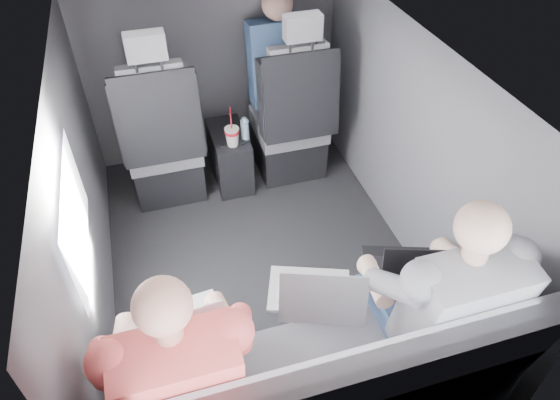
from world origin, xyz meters
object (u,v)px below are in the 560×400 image
object	(u,v)px
water_bottle	(245,129)
laptop_silver	(314,293)
front_seat_left	(164,147)
passenger_rear_right	(434,301)
laptop_black	(409,269)
laptop_white	(180,333)
passenger_front_right	(278,64)
passenger_rear_left	(181,368)
center_console	(230,156)
soda_cup	(232,136)
rear_bench	(326,393)
front_seat_right	(291,126)

from	to	relation	value
water_bottle	laptop_silver	bearing A→B (deg)	-92.47
front_seat_left	passenger_rear_right	size ratio (longest dim) A/B	1.00
water_bottle	laptop_black	world-z (taller)	laptop_black
laptop_white	laptop_black	xyz separation A→B (m)	(1.04, 0.04, -0.00)
laptop_white	passenger_front_right	xyz separation A→B (m)	(0.97, 1.91, 0.12)
laptop_silver	passenger_rear_left	distance (m)	0.63
front_seat_left	passenger_rear_right	xyz separation A→B (m)	(0.95, -1.81, 0.24)
center_console	laptop_silver	bearing A→B (deg)	-88.87
laptop_silver	center_console	bearing A→B (deg)	91.13
soda_cup	laptop_black	xyz separation A→B (m)	(0.49, -1.51, 0.16)
laptop_silver	laptop_white	bearing A→B (deg)	-176.88
soda_cup	passenger_front_right	size ratio (longest dim) A/B	0.34
laptop_white	front_seat_left	bearing A→B (deg)	86.64
rear_bench	water_bottle	bearing A→B (deg)	86.89
rear_bench	passenger_front_right	distance (m)	2.25
center_console	laptop_silver	xyz separation A→B (m)	(0.03, -1.66, 0.43)
laptop_white	laptop_silver	distance (m)	0.58
front_seat_right	laptop_black	world-z (taller)	front_seat_right
passenger_rear_right	laptop_white	bearing A→B (deg)	171.47
front_seat_right	rear_bench	size ratio (longest dim) A/B	0.79
laptop_white	passenger_front_right	distance (m)	2.15
laptop_white	passenger_rear_right	world-z (taller)	passenger_rear_right
laptop_black	passenger_rear_left	world-z (taller)	passenger_rear_left
rear_bench	passenger_rear_right	size ratio (longest dim) A/B	1.26
water_bottle	front_seat_right	bearing A→B (deg)	9.58
front_seat_left	rear_bench	xyz separation A→B (m)	(0.45, -1.90, -0.09)
center_console	rear_bench	bearing A→B (deg)	-90.00
passenger_rear_right	laptop_black	bearing A→B (deg)	93.97
soda_cup	water_bottle	size ratio (longest dim) A/B	1.77
front_seat_right	passenger_rear_left	distance (m)	2.09
passenger_rear_left	passenger_rear_right	xyz separation A→B (m)	(1.07, -0.00, 0.01)
front_seat_right	soda_cup	bearing A→B (deg)	-166.59
laptop_silver	soda_cup	bearing A→B (deg)	91.20
rear_bench	passenger_rear_right	bearing A→B (deg)	10.67
front_seat_right	center_console	distance (m)	0.49
front_seat_right	passenger_rear_left	world-z (taller)	front_seat_right
front_seat_left	laptop_white	size ratio (longest dim) A/B	3.22
passenger_rear_right	laptop_silver	bearing A→B (deg)	158.08
rear_bench	laptop_silver	world-z (taller)	rear_bench
passenger_rear_right	passenger_front_right	size ratio (longest dim) A/B	1.49
center_console	passenger_front_right	distance (m)	0.73
front_seat_left	front_seat_right	world-z (taller)	same
front_seat_left	rear_bench	bearing A→B (deg)	-76.69
laptop_black	front_seat_right	bearing A→B (deg)	91.36
front_seat_right	center_console	size ratio (longest dim) A/B	2.64
center_console	water_bottle	world-z (taller)	water_bottle
soda_cup	passenger_rear_right	bearing A→B (deg)	-73.59
rear_bench	passenger_rear_left	bearing A→B (deg)	170.48
passenger_rear_right	front_seat_left	bearing A→B (deg)	117.77
center_console	passenger_rear_right	world-z (taller)	passenger_rear_right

